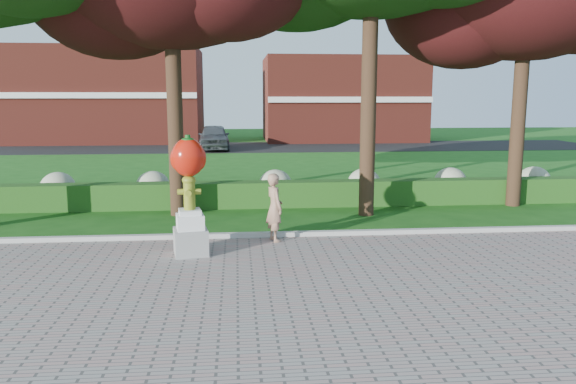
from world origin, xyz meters
name	(u,v)px	position (x,y,z in m)	size (l,w,h in m)	color
ground	(252,278)	(0.00, 0.00, 0.00)	(100.00, 100.00, 0.00)	#194D13
walkway	(261,380)	(0.00, -4.00, 0.02)	(40.00, 14.00, 0.04)	gray
curb	(249,236)	(0.00, 3.00, 0.07)	(40.00, 0.18, 0.15)	#ADADA5
lawn_hedge	(246,194)	(0.00, 7.00, 0.40)	(24.00, 0.70, 0.80)	#174513
hydrangea_row	(262,185)	(0.57, 8.00, 0.55)	(20.10, 1.10, 0.99)	#97A17B
street	(241,147)	(0.00, 28.00, 0.01)	(50.00, 8.00, 0.02)	black
building_left	(108,95)	(-10.00, 34.00, 3.50)	(14.00, 8.00, 7.00)	maroon
building_right	(341,99)	(8.00, 34.00, 3.20)	(12.00, 8.00, 6.40)	maroon
hydrant_sculpture	(189,192)	(-1.28, 1.61, 1.42)	(0.82, 0.82, 2.60)	gray
woman	(275,207)	(0.61, 2.60, 0.85)	(0.59, 0.39, 1.62)	#A3775D
parked_car	(214,137)	(-1.73, 26.28, 0.84)	(1.93, 4.79, 1.63)	#404448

